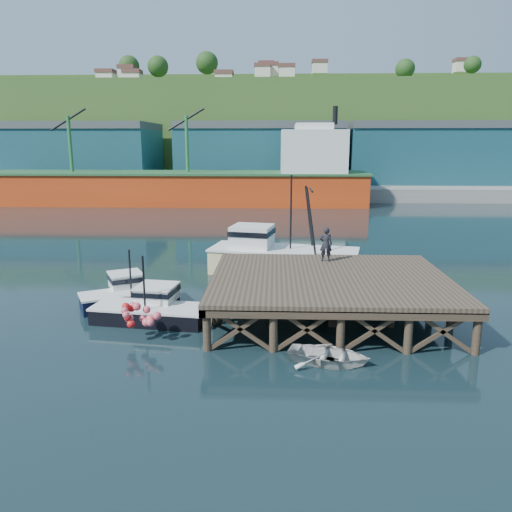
{
  "coord_description": "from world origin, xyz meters",
  "views": [
    {
      "loc": [
        2.66,
        -24.72,
        8.76
      ],
      "look_at": [
        1.65,
        2.0,
        2.68
      ],
      "focal_mm": 35.0,
      "sensor_mm": 36.0,
      "label": 1
    }
  ],
  "objects_px": {
    "boat_navy": "(129,293)",
    "trawler": "(280,253)",
    "boat_black": "(152,308)",
    "dinghy": "(329,355)",
    "dockworker": "(326,244)"
  },
  "relations": [
    {
      "from": "boat_navy",
      "to": "boat_black",
      "type": "distance_m",
      "value": 3.09
    },
    {
      "from": "boat_black",
      "to": "dockworker",
      "type": "distance_m",
      "value": 10.36
    },
    {
      "from": "boat_black",
      "to": "trawler",
      "type": "bearing_deg",
      "value": 63.72
    },
    {
      "from": "boat_navy",
      "to": "dockworker",
      "type": "relative_size",
      "value": 2.77
    },
    {
      "from": "boat_black",
      "to": "trawler",
      "type": "distance_m",
      "value": 11.71
    },
    {
      "from": "trawler",
      "to": "dinghy",
      "type": "bearing_deg",
      "value": -70.79
    },
    {
      "from": "dinghy",
      "to": "dockworker",
      "type": "xyz_separation_m",
      "value": [
        0.69,
        9.05,
        2.77
      ]
    },
    {
      "from": "dinghy",
      "to": "boat_black",
      "type": "bearing_deg",
      "value": 76.8
    },
    {
      "from": "boat_navy",
      "to": "boat_black",
      "type": "bearing_deg",
      "value": -80.39
    },
    {
      "from": "trawler",
      "to": "dockworker",
      "type": "relative_size",
      "value": 5.31
    },
    {
      "from": "trawler",
      "to": "dockworker",
      "type": "height_order",
      "value": "trawler"
    },
    {
      "from": "boat_black",
      "to": "trawler",
      "type": "height_order",
      "value": "trawler"
    },
    {
      "from": "boat_black",
      "to": "dockworker",
      "type": "bearing_deg",
      "value": 33.41
    },
    {
      "from": "boat_navy",
      "to": "dinghy",
      "type": "xyz_separation_m",
      "value": [
        10.27,
        -7.16,
        -0.31
      ]
    },
    {
      "from": "boat_navy",
      "to": "trawler",
      "type": "relative_size",
      "value": 0.52
    }
  ]
}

